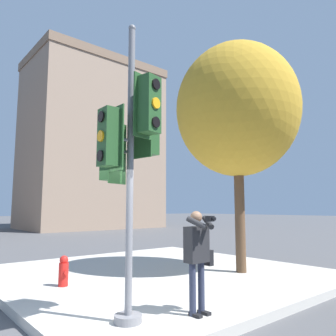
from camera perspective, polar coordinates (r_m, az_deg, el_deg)
sidewalk_corner at (r=9.42m, az=-1.87°, el=-18.03°), size 8.00×8.00×0.18m
traffic_signal_pole at (r=5.29m, az=-6.69°, el=3.95°), size 1.10×1.10×4.77m
person_photographer at (r=5.62m, az=5.21°, el=-14.36°), size 0.58×0.54×1.67m
street_tree at (r=9.69m, az=11.94°, el=9.84°), size 3.47×3.47×6.42m
fire_hydrant at (r=7.95m, az=-17.73°, el=-16.73°), size 0.21×0.27×0.66m
building_right at (r=33.32m, az=-13.02°, el=3.93°), size 12.40×8.36×16.15m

